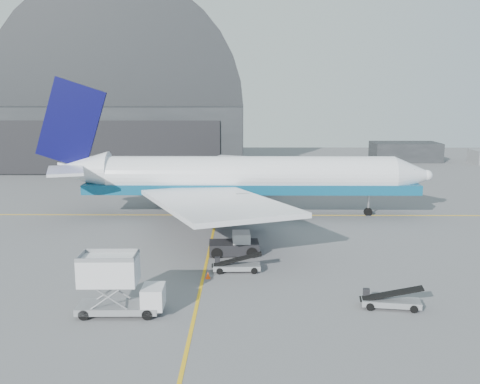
{
  "coord_description": "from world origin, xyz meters",
  "views": [
    {
      "loc": [
        3.35,
        -43.2,
        14.77
      ],
      "look_at": [
        2.86,
        11.3,
        4.5
      ],
      "focal_mm": 40.0,
      "sensor_mm": 36.0,
      "label": 1
    }
  ],
  "objects_px": {
    "airliner": "(235,177)",
    "pushback_tug": "(235,246)",
    "catering_truck": "(117,286)",
    "belt_loader_a": "(236,266)",
    "belt_loader_b": "(390,301)"
  },
  "relations": [
    {
      "from": "airliner",
      "to": "pushback_tug",
      "type": "relative_size",
      "value": 10.14
    },
    {
      "from": "catering_truck",
      "to": "airliner",
      "type": "bearing_deg",
      "value": 74.79
    },
    {
      "from": "belt_loader_a",
      "to": "catering_truck",
      "type": "bearing_deg",
      "value": -134.32
    },
    {
      "from": "airliner",
      "to": "belt_loader_a",
      "type": "height_order",
      "value": "airliner"
    },
    {
      "from": "pushback_tug",
      "to": "belt_loader_b",
      "type": "bearing_deg",
      "value": -51.77
    },
    {
      "from": "belt_loader_a",
      "to": "pushback_tug",
      "type": "bearing_deg",
      "value": 89.21
    },
    {
      "from": "catering_truck",
      "to": "pushback_tug",
      "type": "distance_m",
      "value": 15.69
    },
    {
      "from": "airliner",
      "to": "belt_loader_b",
      "type": "bearing_deg",
      "value": -68.21
    },
    {
      "from": "airliner",
      "to": "belt_loader_b",
      "type": "xyz_separation_m",
      "value": [
        11.26,
        -28.17,
        -4.15
      ]
    },
    {
      "from": "airliner",
      "to": "belt_loader_b",
      "type": "height_order",
      "value": "airliner"
    },
    {
      "from": "catering_truck",
      "to": "belt_loader_a",
      "type": "relative_size",
      "value": 1.38
    },
    {
      "from": "catering_truck",
      "to": "belt_loader_b",
      "type": "relative_size",
      "value": 1.35
    },
    {
      "from": "pushback_tug",
      "to": "catering_truck",
      "type": "bearing_deg",
      "value": -122.56
    },
    {
      "from": "catering_truck",
      "to": "pushback_tug",
      "type": "relative_size",
      "value": 1.25
    },
    {
      "from": "airliner",
      "to": "pushback_tug",
      "type": "distance_m",
      "value": 16.22
    }
  ]
}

